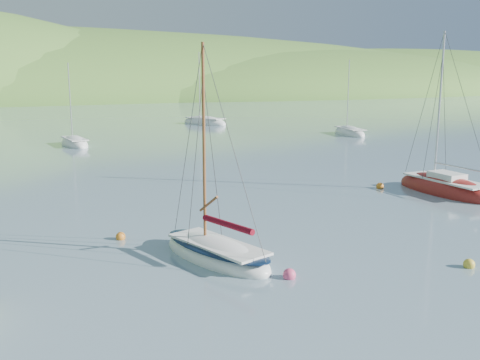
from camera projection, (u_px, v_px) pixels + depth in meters
name	position (u px, v px, depth m)	size (l,w,h in m)	color
ground	(373.00, 268.00, 19.86)	(700.00, 700.00, 0.00)	slate
daysailer_white	(216.00, 253.00, 20.88)	(3.61, 6.13, 8.87)	white
sloop_red	(444.00, 189.00, 32.52)	(2.50, 7.08, 10.44)	maroon
distant_sloop_a	(75.00, 144.00, 54.27)	(2.71, 6.45, 8.98)	white
distant_sloop_b	(205.00, 123.00, 77.51)	(5.80, 8.25, 11.16)	white
distant_sloop_d	(349.00, 133.00, 64.09)	(3.79, 7.10, 9.62)	white
mooring_buoys	(326.00, 229.00, 24.54)	(17.82, 13.07, 0.48)	gold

